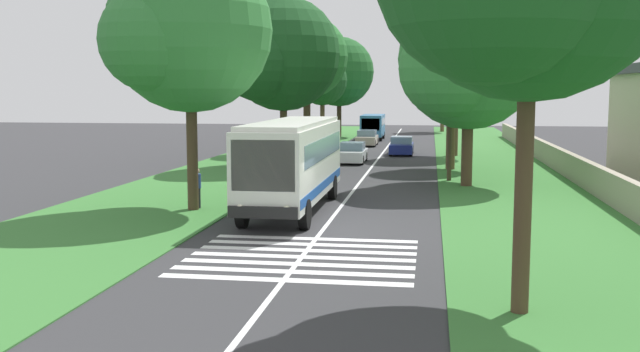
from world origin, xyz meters
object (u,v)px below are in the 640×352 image
object	(u,v)px
trailing_car_2	(367,138)
roadside_tree_right_4	(454,47)
roadside_tree_left_2	(304,60)
roadside_tree_right_3	(450,84)
trailing_car_0	(352,153)
roadside_tree_left_1	(186,34)
roadside_tree_left_3	(336,74)
roadside_tree_right_1	(442,69)
utility_pole	(450,106)
pedestrian	(197,188)
roadside_tree_left_4	(281,58)
trailing_minibus_0	(373,125)
roadside_tree_right_2	(465,63)
coach_bus	(293,159)
trailing_car_1	(402,146)
roadside_tree_left_0	(321,82)

from	to	relation	value
trailing_car_2	roadside_tree_right_4	world-z (taller)	roadside_tree_right_4
roadside_tree_left_2	roadside_tree_right_3	distance (m)	15.79
trailing_car_0	roadside_tree_left_1	distance (m)	22.41
roadside_tree_left_2	roadside_tree_left_3	world-z (taller)	roadside_tree_left_2
roadside_tree_left_3	roadside_tree_right_1	bearing A→B (deg)	-44.44
trailing_car_0	roadside_tree_right_1	bearing A→B (deg)	-9.42
utility_pole	pedestrian	world-z (taller)	utility_pole
pedestrian	roadside_tree_left_2	bearing A→B (deg)	0.62
roadside_tree_right_4	trailing_car_0	bearing A→B (deg)	132.24
roadside_tree_left_4	roadside_tree_right_3	distance (m)	10.84
trailing_minibus_0	roadside_tree_right_2	size ratio (longest dim) A/B	0.59
roadside_tree_right_1	utility_pole	xyz separation A→B (m)	(-48.58, 0.16, -3.41)
trailing_minibus_0	pedestrian	distance (m)	44.41
trailing_car_0	roadside_tree_right_1	xyz separation A→B (m)	(39.20, -6.50, 6.86)
roadside_tree_left_1	pedestrian	bearing A→B (deg)	-29.40
trailing_car_2	utility_pole	xyz separation A→B (m)	(-25.10, -6.71, 3.45)
trailing_minibus_0	roadside_tree_left_2	distance (m)	17.60
trailing_minibus_0	roadside_tree_left_1	distance (m)	45.15
coach_bus	pedestrian	size ratio (longest dim) A/B	6.60
trailing_car_2	roadside_tree_right_3	size ratio (longest dim) A/B	0.53
trailing_car_0	trailing_car_2	xyz separation A→B (m)	(15.71, 0.36, 0.00)
roadside_tree_right_3	roadside_tree_right_4	xyz separation A→B (m)	(9.69, -0.46, 2.83)
trailing_car_1	trailing_car_2	xyz separation A→B (m)	(8.82, 3.46, 0.00)
coach_bus	pedestrian	world-z (taller)	coach_bus
coach_bus	roadside_tree_left_0	bearing A→B (deg)	6.91
roadside_tree_left_2	utility_pole	xyz separation A→B (m)	(-17.00, -11.01, -3.29)
roadside_tree_right_3	roadside_tree_right_1	bearing A→B (deg)	-0.09
roadside_tree_left_0	roadside_tree_right_1	distance (m)	24.02
roadside_tree_right_3	pedestrian	world-z (taller)	roadside_tree_right_3
roadside_tree_left_0	roadside_tree_left_1	xyz separation A→B (m)	(-39.08, -0.37, 1.47)
roadside_tree_left_2	pedestrian	size ratio (longest dim) A/B	6.42
trailing_car_1	trailing_car_2	distance (m)	9.48
roadside_tree_right_3	roadside_tree_left_1	bearing A→B (deg)	147.84
roadside_tree_left_1	pedestrian	world-z (taller)	roadside_tree_left_1
roadside_tree_left_2	roadside_tree_right_2	distance (m)	22.28
trailing_car_1	utility_pole	xyz separation A→B (m)	(-16.27, -3.25, 3.45)
roadside_tree_left_3	utility_pole	distance (m)	38.84
trailing_car_0	pedestrian	size ratio (longest dim) A/B	2.54
roadside_tree_left_4	roadside_tree_left_3	bearing A→B (deg)	0.81
coach_bus	roadside_tree_right_2	xyz separation A→B (m)	(9.10, -7.24, 4.21)
roadside_tree_left_2	trailing_car_1	bearing A→B (deg)	-95.33
roadside_tree_right_1	roadside_tree_left_4	bearing A→B (deg)	165.87
roadside_tree_right_3	utility_pole	world-z (taller)	roadside_tree_right_3
roadside_tree_left_4	pedestrian	world-z (taller)	roadside_tree_left_4
trailing_car_1	trailing_minibus_0	xyz separation A→B (m)	(16.78, 3.56, 0.88)
trailing_car_1	utility_pole	world-z (taller)	utility_pole
trailing_car_2	roadside_tree_right_1	bearing A→B (deg)	-16.29
coach_bus	trailing_car_2	size ratio (longest dim) A/B	2.60
trailing_car_2	roadside_tree_left_1	xyz separation A→B (m)	(-36.64, 4.21, 6.59)
trailing_car_1	trailing_car_2	world-z (taller)	same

